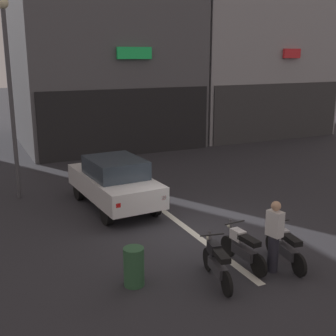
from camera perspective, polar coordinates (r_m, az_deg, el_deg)
The scene contains 10 objects.
ground_plane at distance 12.14m, azimuth 3.53°, elevation -8.63°, with size 120.00×120.00×0.00m, color #2B2B30.
lane_centre_line at distance 17.34m, azimuth -5.98°, elevation -1.51°, with size 0.20×18.00×0.01m, color silver.
building_far_right at distance 29.66m, azimuth 8.62°, elevation 18.64°, with size 8.85×9.79×13.99m.
car_white_crossing_near at distance 14.01m, azimuth -6.97°, elevation -1.68°, with size 2.02×4.21×1.64m.
street_lamp at distance 15.26m, azimuth -19.90°, elevation 10.68°, with size 0.36×0.36×6.49m.
motorcycle_black_row_leftmost at distance 9.66m, azimuth 6.36°, elevation -12.07°, with size 0.55×1.65×0.98m.
motorcycle_white_row_left_mid at distance 10.42m, azimuth 9.66°, elevation -10.13°, with size 0.55×1.67×0.98m.
motorcycle_silver_row_centre at distance 10.69m, azimuth 14.95°, elevation -9.77°, with size 0.55×1.66×0.98m.
person_by_motorcycles at distance 10.15m, azimuth 13.61°, elevation -8.57°, with size 0.29×0.40×1.67m.
trash_bin at distance 9.52m, azimuth -4.45°, elevation -12.65°, with size 0.44×0.44×0.85m, color #2D5938.
Camera 1 is at (-5.40, -9.78, 4.76)m, focal length 46.95 mm.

